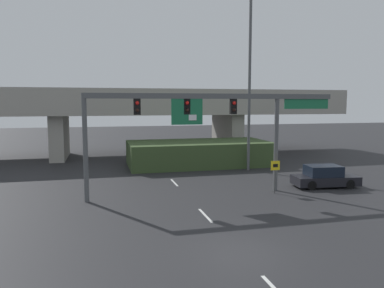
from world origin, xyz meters
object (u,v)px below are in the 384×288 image
signal_gantry (206,113)px  speed_limit_sign (275,172)px  highway_light_pole_near (250,79)px  parked_sedan_near_right (325,177)px

signal_gantry → speed_limit_sign: bearing=-9.1°
speed_limit_sign → highway_light_pole_near: highway_light_pole_near is taller
signal_gantry → speed_limit_sign: 5.77m
speed_limit_sign → parked_sedan_near_right: bearing=11.6°
signal_gantry → highway_light_pole_near: bearing=51.6°
speed_limit_sign → signal_gantry: bearing=170.9°
signal_gantry → highway_light_pole_near: 9.91m
highway_light_pole_near → speed_limit_sign: bearing=-100.8°
speed_limit_sign → parked_sedan_near_right: 4.30m
highway_light_pole_near → parked_sedan_near_right: 10.50m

